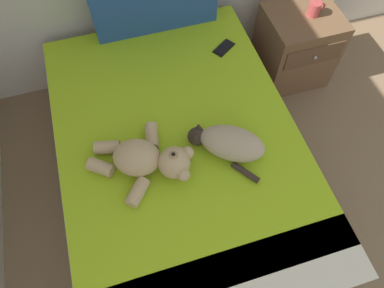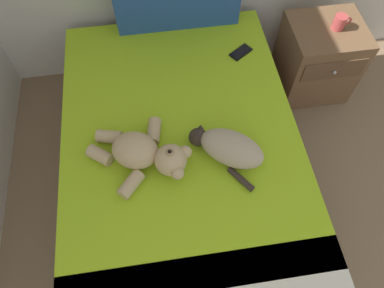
# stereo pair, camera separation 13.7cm
# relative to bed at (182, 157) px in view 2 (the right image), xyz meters

# --- Properties ---
(bed) EXTENTS (1.35, 1.94, 0.52)m
(bed) POSITION_rel_bed_xyz_m (0.00, 0.00, 0.00)
(bed) COLOR brown
(bed) RESTS_ON ground_plane
(cat) EXTENTS (0.40, 0.40, 0.15)m
(cat) POSITION_rel_bed_xyz_m (0.23, -0.16, 0.33)
(cat) COLOR tan
(cat) RESTS_ON bed
(teddy_bear) EXTENTS (0.54, 0.45, 0.18)m
(teddy_bear) POSITION_rel_bed_xyz_m (-0.19, -0.14, 0.34)
(teddy_bear) COLOR tan
(teddy_bear) RESTS_ON bed
(cell_phone) EXTENTS (0.16, 0.14, 0.01)m
(cell_phone) POSITION_rel_bed_xyz_m (0.46, 0.55, 0.27)
(cell_phone) COLOR black
(cell_phone) RESTS_ON bed
(nightstand) EXTENTS (0.50, 0.47, 0.56)m
(nightstand) POSITION_rel_bed_xyz_m (1.07, 0.64, 0.03)
(nightstand) COLOR brown
(nightstand) RESTS_ON ground_plane
(mug) EXTENTS (0.12, 0.08, 0.09)m
(mug) POSITION_rel_bed_xyz_m (1.11, 0.63, 0.35)
(mug) COLOR #B23F3F
(mug) RESTS_ON nightstand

